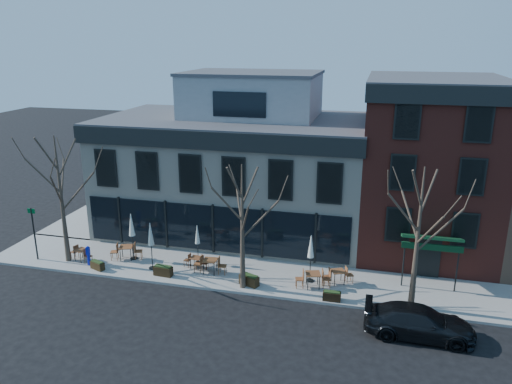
% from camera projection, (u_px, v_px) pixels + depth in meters
% --- Properties ---
extents(ground, '(120.00, 120.00, 0.00)m').
position_uv_depth(ground, '(214.00, 256.00, 32.20)').
color(ground, black).
rests_on(ground, ground).
extents(sidewalk_front, '(33.50, 4.70, 0.15)m').
position_uv_depth(sidewalk_front, '(255.00, 275.00, 29.42)').
color(sidewalk_front, gray).
rests_on(sidewalk_front, ground).
extents(sidewalk_side, '(4.50, 12.00, 0.15)m').
position_uv_depth(sidewalk_side, '(106.00, 211.00, 40.35)').
color(sidewalk_side, gray).
rests_on(sidewalk_side, ground).
extents(corner_building, '(18.39, 10.39, 11.10)m').
position_uv_depth(corner_building, '(236.00, 166.00, 35.48)').
color(corner_building, beige).
rests_on(corner_building, ground).
extents(red_brick_building, '(8.20, 11.78, 11.18)m').
position_uv_depth(red_brick_building, '(428.00, 165.00, 32.12)').
color(red_brick_building, maroon).
rests_on(red_brick_building, ground).
extents(tree_corner, '(3.93, 3.98, 7.92)m').
position_uv_depth(tree_corner, '(61.00, 198.00, 29.95)').
color(tree_corner, '#382B21').
rests_on(tree_corner, sidewalk_front).
extents(tree_mid, '(3.50, 3.55, 7.04)m').
position_uv_depth(tree_mid, '(242.00, 226.00, 26.76)').
color(tree_mid, '#382B21').
rests_on(tree_mid, sidewalk_front).
extents(tree_right, '(3.72, 3.77, 7.48)m').
position_uv_depth(tree_right, '(418.00, 238.00, 24.60)').
color(tree_right, '#382B21').
rests_on(tree_right, sidewalk_front).
extents(sign_pole, '(0.50, 0.10, 3.40)m').
position_uv_depth(sign_pole, '(34.00, 230.00, 30.79)').
color(sign_pole, black).
rests_on(sign_pole, sidewalk_front).
extents(parked_sedan, '(5.09, 2.10, 1.47)m').
position_uv_depth(parked_sedan, '(419.00, 322.00, 23.30)').
color(parked_sedan, black).
rests_on(parked_sedan, ground).
extents(call_box, '(0.25, 0.25, 1.25)m').
position_uv_depth(call_box, '(88.00, 255.00, 30.38)').
color(call_box, '#0E18B6').
rests_on(call_box, sidewalk_front).
extents(cafe_set_0, '(1.77, 0.97, 0.91)m').
position_uv_depth(cafe_set_0, '(81.00, 254.00, 31.00)').
color(cafe_set_0, brown).
rests_on(cafe_set_0, sidewalk_front).
extents(cafe_set_1, '(2.05, 1.09, 1.05)m').
position_uv_depth(cafe_set_1, '(126.00, 251.00, 31.19)').
color(cafe_set_1, brown).
rests_on(cafe_set_1, sidewalk_front).
extents(cafe_set_2, '(1.63, 0.71, 0.84)m').
position_uv_depth(cafe_set_2, '(196.00, 261.00, 30.02)').
color(cafe_set_2, brown).
rests_on(cafe_set_2, sidewalk_front).
extents(cafe_set_3, '(2.00, 0.84, 1.05)m').
position_uv_depth(cafe_set_3, '(210.00, 265.00, 29.34)').
color(cafe_set_3, brown).
rests_on(cafe_set_3, sidewalk_front).
extents(cafe_set_4, '(2.05, 1.00, 1.05)m').
position_uv_depth(cafe_set_4, '(313.00, 278.00, 27.64)').
color(cafe_set_4, brown).
rests_on(cafe_set_4, sidewalk_front).
extents(cafe_set_5, '(1.82, 1.13, 0.95)m').
position_uv_depth(cafe_set_5, '(338.00, 275.00, 28.12)').
color(cafe_set_5, brown).
rests_on(cafe_set_5, sidewalk_front).
extents(umbrella_0, '(0.48, 0.48, 2.99)m').
position_uv_depth(umbrella_0, '(132.00, 227.00, 30.78)').
color(umbrella_0, black).
rests_on(umbrella_0, sidewalk_front).
extents(umbrella_1, '(0.47, 0.47, 2.92)m').
position_uv_depth(umbrella_1, '(151.00, 237.00, 29.47)').
color(umbrella_1, black).
rests_on(umbrella_1, sidewalk_front).
extents(umbrella_2, '(0.39, 0.39, 2.45)m').
position_uv_depth(umbrella_2, '(197.00, 237.00, 30.34)').
color(umbrella_2, black).
rests_on(umbrella_2, sidewalk_front).
extents(umbrella_4, '(0.45, 0.45, 2.81)m').
position_uv_depth(umbrella_4, '(311.00, 249.00, 27.94)').
color(umbrella_4, black).
rests_on(umbrella_4, sidewalk_front).
extents(planter_0, '(1.00, 0.69, 0.52)m').
position_uv_depth(planter_0, '(97.00, 265.00, 29.90)').
color(planter_0, black).
rests_on(planter_0, sidewalk_front).
extents(planter_1, '(1.13, 0.53, 0.62)m').
position_uv_depth(planter_1, '(163.00, 271.00, 29.10)').
color(planter_1, black).
rests_on(planter_1, sidewalk_front).
extents(planter_2, '(1.22, 0.85, 0.63)m').
position_uv_depth(planter_2, '(249.00, 280.00, 27.98)').
color(planter_2, '#2F210F').
rests_on(planter_2, sidewalk_front).
extents(planter_3, '(0.96, 0.42, 0.53)m').
position_uv_depth(planter_3, '(332.00, 296.00, 26.33)').
color(planter_3, black).
rests_on(planter_3, sidewalk_front).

